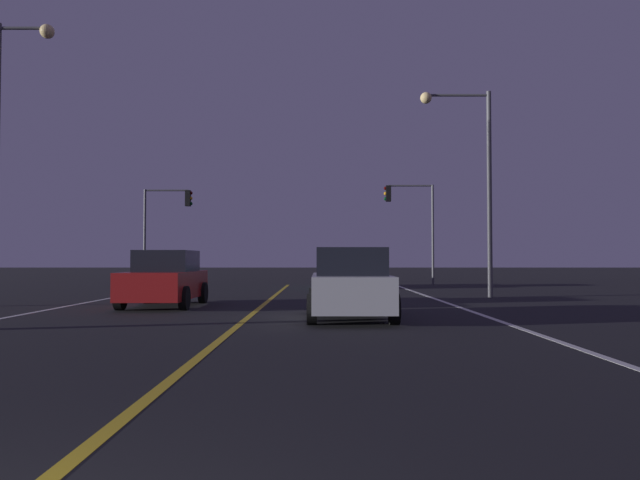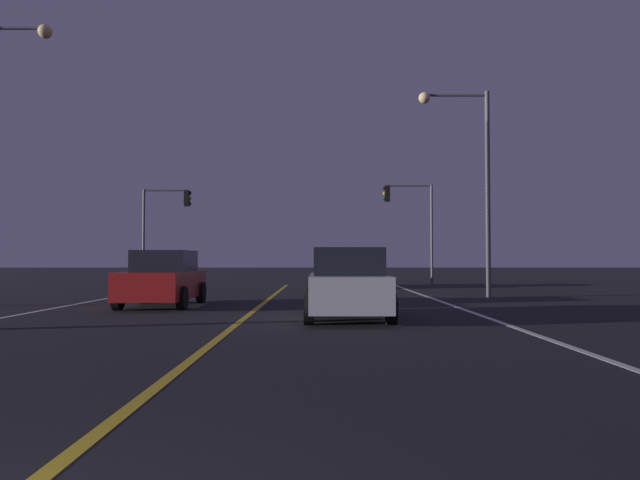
# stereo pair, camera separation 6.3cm
# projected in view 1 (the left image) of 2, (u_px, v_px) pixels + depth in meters

# --- Properties ---
(lane_edge_right) EXTENTS (0.16, 37.63, 0.01)m
(lane_edge_right) POSITION_uv_depth(u_px,v_px,m) (488.00, 317.00, 14.85)
(lane_edge_right) COLOR silver
(lane_edge_right) RESTS_ON ground
(lane_edge_left) EXTENTS (0.16, 37.63, 0.01)m
(lane_edge_left) POSITION_uv_depth(u_px,v_px,m) (5.00, 317.00, 14.83)
(lane_edge_left) COLOR silver
(lane_edge_left) RESTS_ON ground
(lane_center_divider) EXTENTS (0.16, 37.63, 0.01)m
(lane_center_divider) POSITION_uv_depth(u_px,v_px,m) (247.00, 317.00, 14.84)
(lane_center_divider) COLOR gold
(lane_center_divider) RESTS_ON ground
(car_ahead_far) EXTENTS (2.02, 4.30, 1.70)m
(car_ahead_far) POSITION_uv_depth(u_px,v_px,m) (338.00, 271.00, 30.58)
(car_ahead_far) COLOR black
(car_ahead_far) RESTS_ON ground
(car_lead_same_lane) EXTENTS (2.02, 4.30, 1.70)m
(car_lead_same_lane) POSITION_uv_depth(u_px,v_px,m) (349.00, 285.00, 14.54)
(car_lead_same_lane) COLOR black
(car_lead_same_lane) RESTS_ON ground
(car_oncoming) EXTENTS (2.02, 4.30, 1.70)m
(car_oncoming) POSITION_uv_depth(u_px,v_px,m) (164.00, 279.00, 18.37)
(car_oncoming) COLOR black
(car_oncoming) RESTS_ON ground
(traffic_light_near_right) EXTENTS (2.84, 0.36, 5.65)m
(traffic_light_near_right) POSITION_uv_depth(u_px,v_px,m) (409.00, 211.00, 34.29)
(traffic_light_near_right) COLOR #4C4C51
(traffic_light_near_right) RESTS_ON ground
(traffic_light_near_left) EXTENTS (2.77, 0.36, 5.38)m
(traffic_light_near_left) POSITION_uv_depth(u_px,v_px,m) (166.00, 214.00, 34.26)
(traffic_light_near_left) COLOR #4C4C51
(traffic_light_near_left) RESTS_ON ground
(street_lamp_left_mid) EXTENTS (1.81, 0.44, 8.72)m
(street_lamp_left_mid) POSITION_uv_depth(u_px,v_px,m) (7.00, 129.00, 18.58)
(street_lamp_left_mid) COLOR #4C4C51
(street_lamp_left_mid) RESTS_ON ground
(street_lamp_right_far) EXTENTS (2.69, 0.44, 7.80)m
(street_lamp_right_far) POSITION_uv_depth(u_px,v_px,m) (471.00, 165.00, 22.87)
(street_lamp_right_far) COLOR #4C4C51
(street_lamp_right_far) RESTS_ON ground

